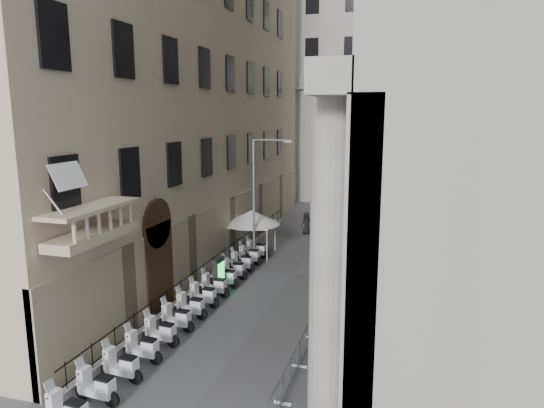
{
  "coord_description": "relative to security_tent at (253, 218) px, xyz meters",
  "views": [
    {
      "loc": [
        6.47,
        -7.87,
        9.5
      ],
      "look_at": [
        -0.95,
        17.78,
        4.5
      ],
      "focal_mm": 32.0,
      "sensor_mm": 36.0,
      "label": 1
    }
  ],
  "objects": [
    {
      "name": "pedestrian_a",
      "position": [
        5.76,
        -0.52,
        -1.73
      ],
      "size": [
        0.73,
        0.6,
        1.72
      ],
      "primitive_type": "imported",
      "rotation": [
        0.0,
        0.0,
        2.79
      ],
      "color": "#0D1636",
      "rests_on": "ground"
    },
    {
      "name": "scooter_12",
      "position": [
        0.43,
        -2.01,
        -2.59
      ],
      "size": [
        1.44,
        0.67,
        1.5
      ],
      "primitive_type": null,
      "rotation": [
        0.0,
        0.0,
        1.49
      ],
      "color": "white",
      "rests_on": "ground"
    },
    {
      "name": "street_lamp",
      "position": [
        0.93,
        -1.68,
        2.14
      ],
      "size": [
        2.6,
        0.38,
        7.96
      ],
      "rotation": [
        0.0,
        0.0,
        -0.08
      ],
      "color": "#92959A",
      "rests_on": "ground"
    },
    {
      "name": "scooter_4",
      "position": [
        0.43,
        -13.42,
        -2.59
      ],
      "size": [
        1.44,
        0.67,
        1.5
      ],
      "primitive_type": null,
      "rotation": [
        0.0,
        0.0,
        1.49
      ],
      "color": "white",
      "rests_on": "ground"
    },
    {
      "name": "info_kiosk",
      "position": [
        0.48,
        -7.2,
        -1.62
      ],
      "size": [
        0.37,
        0.93,
        1.93
      ],
      "rotation": [
        0.0,
        0.0,
        -0.09
      ],
      "color": "black",
      "rests_on": "ground"
    },
    {
      "name": "pedestrian_b",
      "position": [
        6.6,
        12.2,
        -1.65
      ],
      "size": [
        1.16,
        1.1,
        1.89
      ],
      "primitive_type": "imported",
      "rotation": [
        0.0,
        0.0,
        2.57
      ],
      "color": "black",
      "rests_on": "ground"
    },
    {
      "name": "scooter_11",
      "position": [
        0.43,
        -3.44,
        -2.59
      ],
      "size": [
        1.44,
        0.67,
        1.5
      ],
      "primitive_type": null,
      "rotation": [
        0.0,
        0.0,
        1.49
      ],
      "color": "white",
      "rests_on": "ground"
    },
    {
      "name": "barrier_3",
      "position": [
        6.35,
        -9.79,
        -2.59
      ],
      "size": [
        0.6,
        2.4,
        1.1
      ],
      "primitive_type": null,
      "color": "#95989C",
      "rests_on": "ground"
    },
    {
      "name": "scooter_1",
      "position": [
        0.43,
        -17.7,
        -2.59
      ],
      "size": [
        1.44,
        0.67,
        1.5
      ],
      "primitive_type": null,
      "rotation": [
        0.0,
        0.0,
        1.49
      ],
      "color": "white",
      "rests_on": "ground"
    },
    {
      "name": "scooter_7",
      "position": [
        0.43,
        -9.14,
        -2.59
      ],
      "size": [
        1.44,
        0.67,
        1.5
      ],
      "primitive_type": null,
      "rotation": [
        0.0,
        0.0,
        1.49
      ],
      "color": "white",
      "rests_on": "ground"
    },
    {
      "name": "scooter_13",
      "position": [
        0.43,
        -0.59,
        -2.59
      ],
      "size": [
        1.44,
        0.67,
        1.5
      ],
      "primitive_type": null,
      "rotation": [
        0.0,
        0.0,
        1.49
      ],
      "color": "white",
      "rests_on": "ground"
    },
    {
      "name": "scooter_5",
      "position": [
        0.43,
        -12.0,
        -2.59
      ],
      "size": [
        1.44,
        0.67,
        1.5
      ],
      "primitive_type": null,
      "rotation": [
        0.0,
        0.0,
        1.49
      ],
      "color": "white",
      "rests_on": "ground"
    },
    {
      "name": "barrier_6",
      "position": [
        6.35,
        -2.29,
        -2.59
      ],
      "size": [
        0.6,
        2.4,
        1.1
      ],
      "primitive_type": null,
      "color": "#95989C",
      "rests_on": "ground"
    },
    {
      "name": "barrier_4",
      "position": [
        6.35,
        -7.29,
        -2.59
      ],
      "size": [
        0.6,
        2.4,
        1.1
      ],
      "primitive_type": null,
      "color": "#95989C",
      "rests_on": "ground"
    },
    {
      "name": "flag",
      "position": [
        -0.4,
        -17.28,
        -2.59
      ],
      "size": [
        1.0,
        1.4,
        8.2
      ],
      "primitive_type": null,
      "color": "#9E0C11",
      "rests_on": "ground"
    },
    {
      "name": "barrier_5",
      "position": [
        6.35,
        -4.79,
        -2.59
      ],
      "size": [
        0.6,
        2.4,
        1.1
      ],
      "primitive_type": null,
      "color": "#95989C",
      "rests_on": "ground"
    },
    {
      "name": "barrier_7",
      "position": [
        6.35,
        0.21,
        -2.59
      ],
      "size": [
        0.6,
        2.4,
        1.1
      ],
      "primitive_type": null,
      "color": "#95989C",
      "rests_on": "ground"
    },
    {
      "name": "scooter_10",
      "position": [
        0.43,
        -4.86,
        -2.59
      ],
      "size": [
        1.44,
        0.67,
        1.5
      ],
      "primitive_type": null,
      "rotation": [
        0.0,
        0.0,
        1.49
      ],
      "color": "white",
      "rests_on": "ground"
    },
    {
      "name": "barrier_1",
      "position": [
        6.35,
        -14.79,
        -2.59
      ],
      "size": [
        0.6,
        2.4,
        1.1
      ],
      "primitive_type": null,
      "color": "#95989C",
      "rests_on": "ground"
    },
    {
      "name": "scooter_3",
      "position": [
        0.43,
        -14.85,
        -2.59
      ],
      "size": [
        1.44,
        0.67,
        1.5
      ],
      "primitive_type": null,
      "rotation": [
        0.0,
        0.0,
        1.49
      ],
      "color": "white",
      "rests_on": "ground"
    },
    {
      "name": "barrier_2",
      "position": [
        6.35,
        -12.29,
        -2.59
      ],
      "size": [
        0.6,
        2.4,
        1.1
      ],
      "primitive_type": null,
      "color": "#95989C",
      "rests_on": "ground"
    },
    {
      "name": "pedestrian_c",
      "position": [
        2.25,
        6.77,
        -1.71
      ],
      "size": [
        1.02,
        1.0,
        1.77
      ],
      "primitive_type": "imported",
      "rotation": [
        0.0,
        0.0,
        3.9
      ],
      "color": "black",
      "rests_on": "ground"
    },
    {
      "name": "scooter_6",
      "position": [
        0.43,
        -10.57,
        -2.59
      ],
      "size": [
        1.44,
        0.67,
        1.5
      ],
      "primitive_type": null,
      "rotation": [
        0.0,
        0.0,
        1.49
      ],
      "color": "white",
      "rests_on": "ground"
    },
    {
      "name": "security_tent",
      "position": [
        0.0,
        0.0,
        0.0
      ],
      "size": [
        3.82,
        3.82,
        3.11
      ],
      "color": "white",
      "rests_on": "ground"
    },
    {
      "name": "scooter_9",
      "position": [
        0.43,
        -6.29,
        -2.59
      ],
      "size": [
        1.44,
        0.67,
        1.5
      ],
      "primitive_type": null,
      "rotation": [
        0.0,
        0.0,
        1.49
      ],
      "color": "white",
      "rests_on": "ground"
    },
    {
      "name": "blue_awning",
      "position": [
        7.75,
        3.72,
        -2.59
      ],
      "size": [
        1.6,
        3.0,
        3.0
      ],
      "primitive_type": null,
      "color": "navy",
      "rests_on": "ground"
    },
    {
      "name": "iron_fence",
      "position": [
        -0.7,
        -4.28,
        -2.59
      ],
      "size": [
        0.3,
        28.0,
        1.4
      ],
      "primitive_type": null,
      "color": "black",
      "rests_on": "ground"
    },
    {
      "name": "scooter_2",
      "position": [
        0.43,
        -16.27,
        -2.59
      ],
      "size": [
        1.44,
        0.67,
        1.5
      ],
      "primitive_type": null,
      "rotation": [
        0.0,
        0.0,
        1.49
      ],
      "color": "white",
      "rests_on": "ground"
    },
    {
      "name": "scooter_8",
      "position": [
        0.43,
        -7.72,
        -2.59
      ],
      "size": [
        1.44,
        0.67,
        1.5
      ],
      "primitive_type": null,
      "rotation": [
        0.0,
        0.0,
        1.49
      ],
      "color": "white",
      "rests_on": "ground"
    },
    {
      "name": "far_building",
      "position": [
        3.6,
        25.72,
        12.41
      ],
      "size": [
        22.0,
        10.0,
        30.0
      ],
      "primitive_type": "cube",
      "color": "beige",
      "rests_on": "ground"
    }
  ]
}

